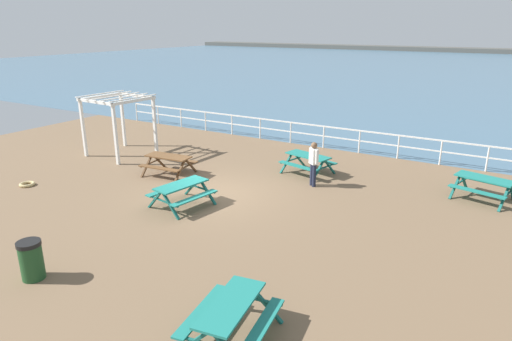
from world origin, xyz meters
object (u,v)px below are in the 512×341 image
(picnic_table_far_left, at_px, (182,189))
(picnic_table_near_right, at_px, (231,312))
(picnic_table_mid_centre, at_px, (308,159))
(picnic_table_far_right, at_px, (484,183))
(picnic_table_near_left, at_px, (169,160))
(litter_bin, at_px, (31,260))
(visitor, at_px, (314,161))
(lattice_pergola, at_px, (118,111))

(picnic_table_far_left, bearing_deg, picnic_table_near_right, -122.55)
(picnic_table_mid_centre, height_order, picnic_table_far_left, same)
(picnic_table_mid_centre, bearing_deg, picnic_table_far_right, 18.47)
(picnic_table_near_left, height_order, picnic_table_far_left, same)
(picnic_table_near_left, xyz_separation_m, litter_bin, (2.41, -7.42, -0.10))
(picnic_table_far_right, bearing_deg, picnic_table_near_right, -94.25)
(picnic_table_far_right, distance_m, litter_bin, 13.83)
(picnic_table_near_right, relative_size, visitor, 1.21)
(visitor, bearing_deg, picnic_table_far_right, 146.28)
(lattice_pergola, bearing_deg, visitor, 7.58)
(litter_bin, bearing_deg, visitor, 71.86)
(picnic_table_far_left, relative_size, picnic_table_far_right, 0.96)
(picnic_table_mid_centre, xyz_separation_m, picnic_table_far_left, (-2.10, -5.19, 0.00))
(picnic_table_mid_centre, bearing_deg, visitor, -44.24)
(visitor, bearing_deg, picnic_table_near_right, 52.71)
(lattice_pergola, bearing_deg, picnic_table_far_right, 12.80)
(picnic_table_near_left, height_order, litter_bin, litter_bin)
(picnic_table_near_right, bearing_deg, picnic_table_near_left, 39.20)
(picnic_table_near_right, bearing_deg, picnic_table_mid_centre, 7.76)
(picnic_table_far_left, distance_m, picnic_table_far_right, 10.12)
(picnic_table_far_left, xyz_separation_m, litter_bin, (-0.14, -5.19, -0.10))
(visitor, bearing_deg, picnic_table_far_left, 2.75)
(picnic_table_far_left, bearing_deg, picnic_table_near_left, 58.38)
(picnic_table_mid_centre, bearing_deg, lattice_pergola, -153.93)
(litter_bin, bearing_deg, picnic_table_near_left, 107.96)
(picnic_table_near_right, bearing_deg, visitor, 5.25)
(picnic_table_mid_centre, xyz_separation_m, lattice_pergola, (-8.45, -1.88, 1.41))
(lattice_pergola, xyz_separation_m, litter_bin, (6.21, -8.50, -1.52))
(picnic_table_near_right, bearing_deg, picnic_table_far_left, 38.89)
(picnic_table_mid_centre, relative_size, lattice_pergola, 0.78)
(picnic_table_near_right, distance_m, lattice_pergola, 13.89)
(picnic_table_near_right, relative_size, lattice_pergola, 0.74)
(picnic_table_far_left, xyz_separation_m, picnic_table_far_right, (8.35, 5.72, 0.00))
(picnic_table_near_right, height_order, picnic_table_mid_centre, same)
(visitor, distance_m, lattice_pergola, 9.30)
(picnic_table_near_left, height_order, picnic_table_far_right, same)
(picnic_table_near_left, relative_size, visitor, 1.17)
(picnic_table_far_left, height_order, lattice_pergola, lattice_pergola)
(picnic_table_near_left, relative_size, picnic_table_far_right, 0.92)
(picnic_table_near_right, xyz_separation_m, visitor, (-2.15, 8.52, 0.36))
(picnic_table_far_left, relative_size, litter_bin, 2.13)
(picnic_table_near_right, distance_m, litter_bin, 5.19)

